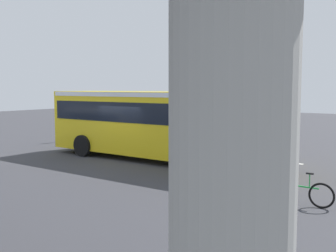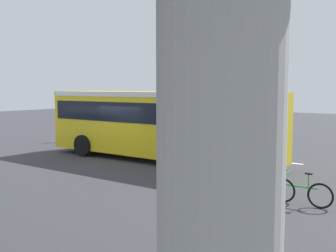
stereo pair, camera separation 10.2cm
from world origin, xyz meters
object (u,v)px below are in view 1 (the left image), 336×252
bicycle_green (302,192)px  traffic_sign (85,111)px  city_bus (159,119)px  bicycle_black (230,188)px

bicycle_green → traffic_sign: 17.02m
city_bus → bicycle_green: (-7.60, 3.35, -1.51)m
bicycle_black → bicycle_green: size_ratio=1.00×
city_bus → traffic_sign: 8.65m
bicycle_green → traffic_sign: traffic_sign is taller
bicycle_black → city_bus: bearing=-35.4°
bicycle_green → traffic_sign: (15.72, -6.34, 1.52)m
city_bus → traffic_sign: size_ratio=4.12×
bicycle_green → bicycle_black: bearing=19.9°
city_bus → bicycle_black: city_bus is taller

